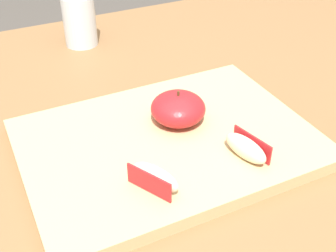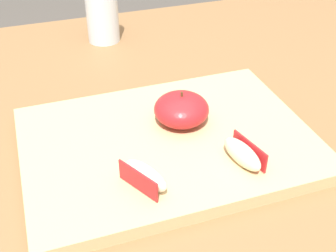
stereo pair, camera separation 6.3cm
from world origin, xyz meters
TOP-DOWN VIEW (x-y plane):
  - dining_table at (0.00, 0.00)m, footprint 1.47×0.92m
  - cutting_board at (0.04, -0.09)m, footprint 0.42×0.30m
  - apple_half_skin_up at (0.07, -0.06)m, footprint 0.08×0.08m
  - apple_wedge_back at (0.11, -0.18)m, footprint 0.04×0.07m
  - apple_wedge_right at (-0.02, -0.18)m, footprint 0.05×0.07m
  - drinking_glass_water at (0.03, 0.32)m, footprint 0.07×0.07m

SIDE VIEW (x-z plane):
  - dining_table at x=0.00m, z-range 0.29..1.06m
  - cutting_board at x=0.04m, z-range 0.77..0.79m
  - apple_wedge_back at x=0.11m, z-range 0.79..0.82m
  - apple_wedge_right at x=-0.02m, z-range 0.79..0.82m
  - apple_half_skin_up at x=0.07m, z-range 0.78..0.84m
  - drinking_glass_water at x=0.03m, z-range 0.77..0.87m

